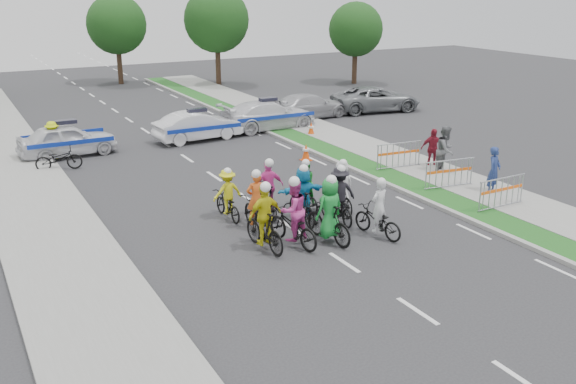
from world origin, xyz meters
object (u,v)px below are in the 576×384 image
rider_2 (293,220)px  marshal_hiviz (53,140)px  rider_10 (227,199)px  tree_2 (356,29)px  rider_5 (302,199)px  spectator_1 (446,150)px  spectator_2 (432,149)px  tree_4 (116,25)px  rider_0 (378,217)px  cone_0 (306,152)px  rider_1 (329,216)px  rider_9 (268,194)px  police_car_1 (198,126)px  barrier_2 (399,157)px  spectator_0 (494,171)px  civilian_sedan (309,106)px  rider_8 (304,191)px  police_car_0 (67,140)px  barrier_0 (501,194)px  rider_7 (341,192)px  parked_bike (59,159)px  rider_3 (265,224)px  civilian_suv (376,99)px  cone_1 (311,129)px  tree_1 (217,20)px  rider_6 (256,210)px  police_car_2 (268,115)px  barrier_1 (449,175)px  rider_4 (339,200)px

rider_2 → marshal_hiviz: bearing=-83.1°
rider_10 → tree_2: 29.08m
rider_5 → tree_2: bearing=-122.5°
spectator_1 → spectator_2: size_ratio=1.17×
tree_2 → tree_4: tree_4 is taller
rider_0 → cone_0: rider_0 is taller
rider_1 → rider_9: rider_1 is taller
police_car_1 → barrier_2: 9.95m
spectator_0 → civilian_sedan: bearing=65.0°
rider_8 → police_car_0: rider_8 is taller
rider_5 → barrier_0: bearing=166.6°
cone_0 → tree_4: tree_4 is taller
barrier_2 → rider_7: bearing=-147.1°
spectator_0 → parked_bike: bearing=119.9°
rider_3 → police_car_1: bearing=-108.4°
civilian_suv → rider_5: bearing=146.9°
rider_9 → parked_bike: 9.90m
spectator_0 → cone_1: size_ratio=2.42×
barrier_0 → cone_1: bearing=90.1°
police_car_1 → civilian_sedan: bearing=-80.4°
tree_4 → civilian_sedan: bearing=-71.5°
tree_1 → rider_10: bearing=-112.2°
rider_10 → spectator_2: rider_10 is taller
rider_5 → rider_8: 1.31m
rider_6 → civilian_sedan: 16.65m
civilian_suv → barrier_2: bearing=158.0°
rider_2 → police_car_1: (2.22, 13.16, -0.08)m
rider_7 → civilian_sedan: size_ratio=0.39×
civilian_suv → barrier_2: civilian_suv is taller
rider_5 → cone_1: 11.77m
police_car_2 → spectator_0: spectator_0 is taller
rider_10 → police_car_2: rider_10 is taller
rider_1 → spectator_1: 8.43m
spectator_1 → barrier_1: (-1.28, -1.65, -0.38)m
rider_3 → rider_6: size_ratio=1.05×
parked_bike → marshal_hiviz: bearing=4.7°
rider_5 → police_car_0: (-4.73, 11.82, -0.11)m
tree_4 → barrier_0: bearing=-83.6°
police_car_1 → tree_4: bearing=-9.5°
rider_1 → rider_9: (-0.54, 2.73, -0.05)m
rider_0 → rider_1: bearing=-23.5°
rider_8 → tree_4: size_ratio=0.27×
rider_4 → rider_5: bearing=-13.7°
police_car_1 → police_car_0: bearing=84.6°
police_car_1 → tree_1: size_ratio=0.60×
rider_9 → tree_1: tree_1 is taller
police_car_2 → spectator_2: spectator_2 is taller
civilian_sedan → marshal_hiviz: 13.80m
rider_0 → spectator_2: 7.82m
rider_4 → barrier_0: size_ratio=0.94×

